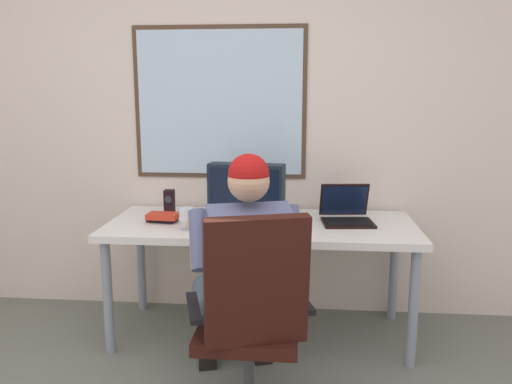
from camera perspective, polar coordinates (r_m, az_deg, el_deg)
wall_rear at (r=3.58m, az=-1.82°, el=8.07°), size 5.58×0.08×2.70m
desk at (r=3.23m, az=0.58°, el=-4.52°), size 1.89×0.78×0.74m
office_chair at (r=2.36m, az=-0.39°, el=-12.86°), size 0.62×0.54×1.04m
person_seated at (r=2.58m, az=-1.32°, el=-8.93°), size 0.65×0.90×1.27m
crt_monitor at (r=3.18m, az=-1.07°, el=0.22°), size 0.48×0.24×0.36m
laptop at (r=3.27m, az=9.86°, el=-2.17°), size 0.33×0.34×0.23m
wine_glass at (r=3.04m, az=-7.65°, el=-2.58°), size 0.08×0.08×0.13m
desk_speaker at (r=3.47m, az=-9.48°, el=-1.07°), size 0.07×0.07×0.16m
book_stack at (r=3.27m, az=-10.20°, el=-2.74°), size 0.20×0.14×0.06m
cd_case at (r=3.03m, az=4.31°, el=-4.20°), size 0.17×0.16×0.01m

